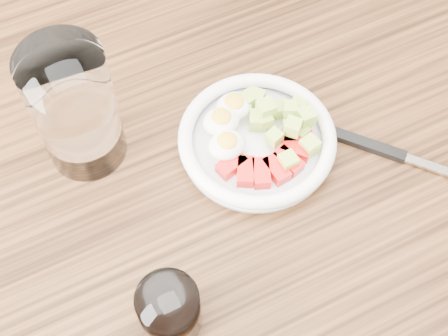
# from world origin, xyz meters

# --- Properties ---
(dining_table) EXTENTS (1.50, 0.90, 0.77)m
(dining_table) POSITION_xyz_m (0.00, 0.00, 0.67)
(dining_table) COLOR brown
(dining_table) RESTS_ON ground
(bowl) EXTENTS (0.20, 0.20, 0.05)m
(bowl) POSITION_xyz_m (0.05, 0.04, 0.79)
(bowl) COLOR white
(bowl) RESTS_ON dining_table
(fork) EXTENTS (0.15, 0.17, 0.01)m
(fork) POSITION_xyz_m (0.19, -0.05, 0.77)
(fork) COLOR black
(fork) RESTS_ON dining_table
(water_glass) EXTENTS (0.10, 0.10, 0.17)m
(water_glass) POSITION_xyz_m (-0.14, 0.13, 0.86)
(water_glass) COLOR white
(water_glass) RESTS_ON dining_table
(coffee_glass) EXTENTS (0.06, 0.06, 0.07)m
(coffee_glass) POSITION_xyz_m (-0.14, -0.12, 0.81)
(coffee_glass) COLOR white
(coffee_glass) RESTS_ON dining_table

